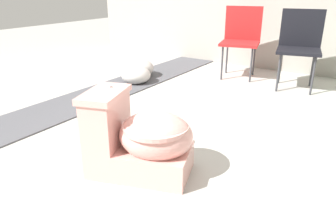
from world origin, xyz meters
name	(u,v)px	position (x,y,z in m)	size (l,w,h in m)	color
ground_plane	(145,155)	(0.00, 0.00, 0.00)	(14.00, 14.00, 0.00)	#A8A59E
gravel_strip	(81,101)	(-1.19, 0.50, 0.01)	(0.56, 8.00, 0.01)	#4C4C51
toilet	(140,140)	(0.11, -0.18, 0.22)	(0.72, 0.56, 0.52)	#E09E93
folding_chair_left	(241,34)	(-0.30, 2.31, 0.51)	(0.54, 0.54, 0.83)	red
folding_chair_middle	(300,41)	(0.41, 2.22, 0.51)	(0.53, 0.53, 0.83)	black
boulder_near	(136,75)	(-1.14, 1.30, 0.10)	(0.34, 0.32, 0.20)	#B7B2AD
boulder_far	(138,68)	(-1.30, 1.54, 0.11)	(0.41, 0.39, 0.23)	#B7B2AD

